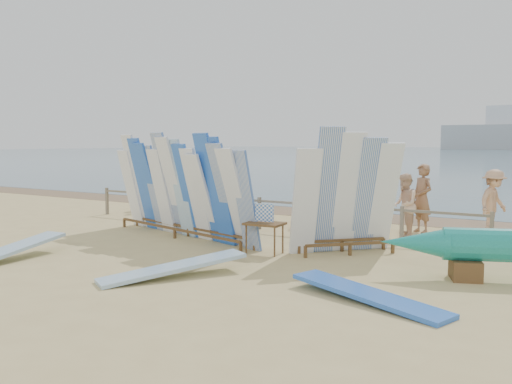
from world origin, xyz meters
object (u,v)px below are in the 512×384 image
Objects in this scene: beachgoer_4 at (345,193)px; beachgoer_extra_1 at (197,188)px; side_surfboard_rack at (347,197)px; beachgoer_5 at (354,187)px; beach_chair_right at (353,220)px; beachgoer_3 at (238,186)px; beachgoer_0 at (160,183)px; beachgoer_11 at (225,181)px; flat_board_a at (6,261)px; beachgoer_9 at (494,202)px; beachgoer_7 at (422,198)px; flat_board_d at (368,301)px; beachgoer_1 at (162,184)px; flat_board_b at (173,277)px; vendor_table at (265,237)px; beachgoer_8 at (404,205)px; main_surfboard_rack at (181,191)px; stroller at (309,212)px; beachgoer_2 at (234,193)px; beachgoer_6 at (318,195)px.

beachgoer_extra_1 is (-5.78, 0.25, -0.11)m from beachgoer_4.
side_surfboard_rack is 1.46× the size of beachgoer_5.
beach_chair_right is at bearing -129.03° from beachgoer_extra_1.
beachgoer_3 is 1.00× the size of beachgoer_0.
beachgoer_11 is 2.58m from beachgoer_0.
flat_board_a is 1.58× the size of beachgoer_9.
beachgoer_9 is 1.85m from beachgoer_7.
beachgoer_1 is (-10.23, 6.94, 0.94)m from flat_board_d.
beach_chair_right reaches higher than flat_board_b.
vendor_table is at bearing -92.73° from beach_chair_right.
flat_board_d is at bearing 36.31° from flat_board_b.
main_surfboard_rack is at bearing -76.90° from beachgoer_8.
beachgoer_7 reaches higher than beachgoer_8.
beachgoer_3 is 3.12m from beachgoer_0.
stroller is (-2.41, 3.13, -0.84)m from side_surfboard_rack.
vendor_table is 7.18m from beachgoer_3.
beachgoer_2 is at bearing 111.69° from main_surfboard_rack.
flat_board_b is 11.43m from beachgoer_11.
main_surfboard_rack is 2.99m from beachgoer_2.
main_surfboard_rack is 2.91× the size of beachgoer_3.
beachgoer_11 is at bearing -63.01° from beachgoer_4.
beachgoer_0 reaches higher than vendor_table.
beachgoer_6 is 6.64m from beachgoer_0.
vendor_table is 0.61× the size of beachgoer_2.
beachgoer_1 is 6.19m from beachgoer_6.
flat_board_a reaches higher than flat_board_d.
vendor_table is at bearing -76.04° from beachgoer_0.
beachgoer_4 is 4.10m from beachgoer_9.
beachgoer_9 is (7.96, 8.82, 0.86)m from flat_board_a.
flat_board_a is 1.43× the size of beachgoer_1.
stroller is (-0.55, 6.71, 0.40)m from flat_board_b.
main_surfboard_rack reaches higher than beachgoer_7.
side_surfboard_rack is 1.54× the size of beachgoer_2.
beachgoer_8 is (-1.91, -1.60, -0.04)m from beachgoer_9.
stroller is at bearing 97.70° from vendor_table.
flat_board_a is 11.91m from beachgoer_9.
beachgoer_7 reaches higher than beachgoer_6.
beachgoer_extra_1 is (-5.67, 8.00, 0.79)m from flat_board_b.
vendor_table is 0.58× the size of beachgoer_5.
main_surfboard_rack is 5.87m from beachgoer_1.
beachgoer_5 reaches higher than beachgoer_11.
flat_board_d is (6.01, -2.87, -1.19)m from main_surfboard_rack.
beachgoer_11 is at bearing 150.14° from flat_board_b.
beachgoer_3 is at bearing 146.22° from flat_board_b.
side_surfboard_rack is at bearing -3.00° from beachgoer_2.
beach_chair_right is at bearing 78.58° from vendor_table.
beachgoer_11 is 8.72m from beachgoer_8.
beachgoer_4 is 0.95× the size of beachgoer_1.
side_surfboard_rack is 2.96× the size of beach_chair_right.
flat_board_a is 8.17m from stroller.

